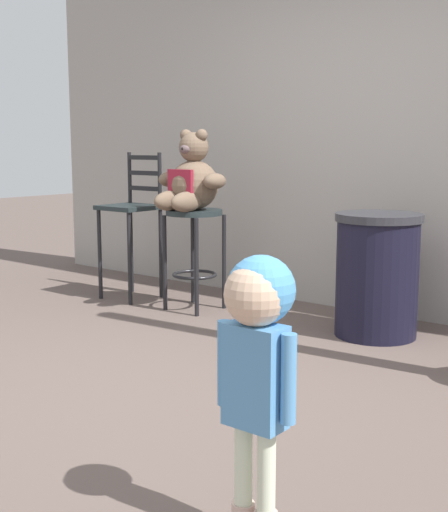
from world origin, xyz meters
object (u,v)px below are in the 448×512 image
object	(u,v)px
child_walking	(257,336)
bar_chair_empty	(132,215)
trash_bin	(377,275)
bar_stool_with_teddy	(194,237)
teddy_bear	(191,181)

from	to	relation	value
child_walking	bar_chair_empty	size ratio (longest dim) A/B	0.77
child_walking	bar_chair_empty	xyz separation A→B (m)	(-2.85, 2.20, 0.02)
child_walking	trash_bin	xyz separation A→B (m)	(-0.79, 2.39, -0.25)
bar_stool_with_teddy	teddy_bear	size ratio (longest dim) A/B	1.28
teddy_bear	child_walking	size ratio (longest dim) A/B	0.65
trash_bin	bar_chair_empty	size ratio (longest dim) A/B	0.68
bar_chair_empty	bar_stool_with_teddy	bearing A→B (deg)	0.32
teddy_bear	bar_stool_with_teddy	bearing A→B (deg)	90.00
teddy_bear	trash_bin	size ratio (longest dim) A/B	0.74
bar_stool_with_teddy	child_walking	distance (m)	3.11
teddy_bear	child_walking	xyz separation A→B (m)	(2.19, -2.17, -0.31)
bar_stool_with_teddy	bar_chair_empty	bearing A→B (deg)	-179.68
bar_stool_with_teddy	trash_bin	bearing A→B (deg)	7.39
bar_stool_with_teddy	child_walking	size ratio (longest dim) A/B	0.84
bar_stool_with_teddy	bar_chair_empty	size ratio (longest dim) A/B	0.65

